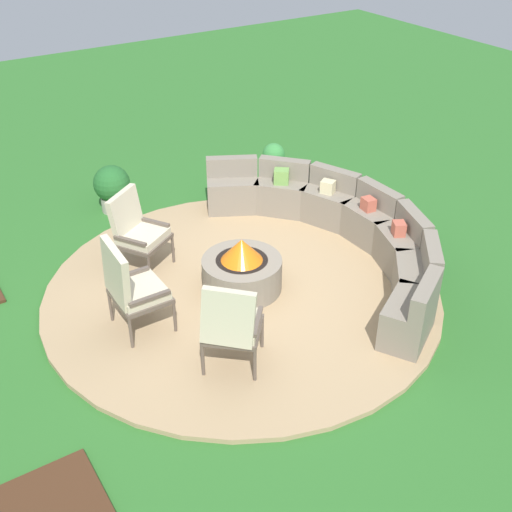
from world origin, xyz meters
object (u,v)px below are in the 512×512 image
object	(u,v)px
lounge_chair_front_right	(131,286)
potted_plant_1	(112,187)
lounge_chair_back_left	(231,324)
potted_plant_2	(274,157)
curved_stone_bench	(343,229)
fire_pit	(242,270)
lounge_chair_front_left	(137,229)

from	to	relation	value
lounge_chair_front_right	potted_plant_1	xyz separation A→B (m)	(-2.86, 0.90, -0.25)
lounge_chair_front_right	lounge_chair_back_left	bearing A→B (deg)	27.52
lounge_chair_front_right	potted_plant_1	bearing A→B (deg)	162.12
potted_plant_2	curved_stone_bench	bearing A→B (deg)	-13.88
fire_pit	potted_plant_2	xyz separation A→B (m)	(-2.62, 2.22, -0.02)
curved_stone_bench	lounge_chair_front_right	xyz separation A→B (m)	(0.07, -2.99, 0.26)
potted_plant_2	lounge_chair_back_left	bearing A→B (deg)	-38.94
curved_stone_bench	lounge_chair_front_left	bearing A→B (deg)	-113.83
lounge_chair_front_left	potted_plant_1	world-z (taller)	lounge_chair_front_left
lounge_chair_front_right	potted_plant_2	distance (m)	4.50
potted_plant_1	potted_plant_2	size ratio (longest dim) A/B	1.33
lounge_chair_front_right	fire_pit	bearing A→B (deg)	90.70
lounge_chair_front_right	lounge_chair_front_left	bearing A→B (deg)	153.41
lounge_chair_front_left	lounge_chair_front_right	distance (m)	1.27
fire_pit	curved_stone_bench	bearing A→B (deg)	91.43
potted_plant_2	lounge_chair_front_left	bearing A→B (deg)	-63.81
lounge_chair_front_left	lounge_chair_back_left	bearing A→B (deg)	58.84
fire_pit	lounge_chair_front_left	bearing A→B (deg)	-142.63
lounge_chair_back_left	potted_plant_1	xyz separation A→B (m)	(-3.97, 0.31, -0.23)
fire_pit	lounge_chair_front_right	xyz separation A→B (m)	(0.03, -1.41, 0.31)
curved_stone_bench	lounge_chair_front_left	xyz separation A→B (m)	(-1.07, -2.43, 0.23)
curved_stone_bench	lounge_chair_front_right	bearing A→B (deg)	-88.73
potted_plant_1	potted_plant_2	xyz separation A→B (m)	(0.22, 2.72, -0.08)
lounge_chair_front_right	potted_plant_2	size ratio (longest dim) A/B	2.14
lounge_chair_front_left	lounge_chair_back_left	distance (m)	2.25
curved_stone_bench	lounge_chair_back_left	world-z (taller)	lounge_chair_back_left
curved_stone_bench	potted_plant_2	bearing A→B (deg)	166.12
lounge_chair_front_right	lounge_chair_back_left	xyz separation A→B (m)	(1.11, 0.59, -0.02)
fire_pit	potted_plant_1	world-z (taller)	fire_pit
fire_pit	potted_plant_1	bearing A→B (deg)	-169.86
lounge_chair_back_left	potted_plant_1	world-z (taller)	lounge_chair_back_left
curved_stone_bench	lounge_chair_back_left	distance (m)	2.68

